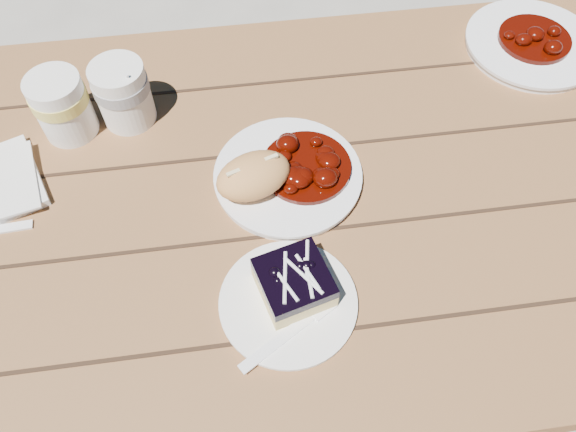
{
  "coord_description": "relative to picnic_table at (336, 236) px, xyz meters",
  "views": [
    {
      "loc": [
        -0.16,
        -0.51,
        1.47
      ],
      "look_at": [
        -0.1,
        -0.09,
        0.81
      ],
      "focal_mm": 35.0,
      "sensor_mm": 36.0,
      "label": 1
    }
  ],
  "objects": [
    {
      "name": "fork_dessert",
      "position": [
        -0.13,
        -0.25,
        0.17
      ],
      "size": [
        0.15,
        0.1,
        0.0
      ],
      "primitive_type": null,
      "rotation": [
        0.0,
        0.0,
        -1.02
      ],
      "color": "white",
      "rests_on": "dessert_plate"
    },
    {
      "name": "main_plate",
      "position": [
        -0.09,
        0.02,
        0.17
      ],
      "size": [
        0.23,
        0.23,
        0.02
      ],
      "primitive_type": "cylinder",
      "color": "white",
      "rests_on": "picnic_table"
    },
    {
      "name": "dessert_plate",
      "position": [
        -0.11,
        -0.19,
        0.17
      ],
      "size": [
        0.19,
        0.19,
        0.01
      ],
      "primitive_type": "cylinder",
      "color": "white",
      "rests_on": "picnic_table"
    },
    {
      "name": "picnic_table",
      "position": [
        0.0,
        0.0,
        0.0
      ],
      "size": [
        2.0,
        1.55,
        0.75
      ],
      "color": "brown",
      "rests_on": "ground"
    },
    {
      "name": "ground",
      "position": [
        0.0,
        0.0,
        -0.59
      ],
      "size": [
        60.0,
        60.0,
        0.0
      ],
      "primitive_type": "plane",
      "color": "gray",
      "rests_on": "ground"
    },
    {
      "name": "second_stew",
      "position": [
        0.41,
        0.27,
        0.2
      ],
      "size": [
        0.13,
        0.13,
        0.04
      ],
      "primitive_type": null,
      "color": "#420902",
      "rests_on": "second_plate"
    },
    {
      "name": "blueberry_cake",
      "position": [
        -0.1,
        -0.18,
        0.2
      ],
      "size": [
        0.11,
        0.11,
        0.05
      ],
      "rotation": [
        0.0,
        0.0,
        0.26
      ],
      "color": "#F0D582",
      "rests_on": "dessert_plate"
    },
    {
      "name": "goulash_stew",
      "position": [
        -0.06,
        0.03,
        0.2
      ],
      "size": [
        0.14,
        0.14,
        0.04
      ],
      "primitive_type": null,
      "color": "#420902",
      "rests_on": "main_plate"
    },
    {
      "name": "second_plate",
      "position": [
        0.41,
        0.27,
        0.17
      ],
      "size": [
        0.24,
        0.24,
        0.02
      ],
      "primitive_type": "cylinder",
      "color": "white",
      "rests_on": "picnic_table"
    },
    {
      "name": "second_cup",
      "position": [
        -0.43,
        0.18,
        0.22
      ],
      "size": [
        0.09,
        0.09,
        0.11
      ],
      "primitive_type": "cylinder",
      "color": "white",
      "rests_on": "picnic_table"
    },
    {
      "name": "bread_roll",
      "position": [
        -0.14,
        0.0,
        0.21
      ],
      "size": [
        0.14,
        0.11,
        0.06
      ],
      "primitive_type": "ellipsoid",
      "rotation": [
        0.0,
        0.0,
        0.34
      ],
      "color": "tan",
      "rests_on": "main_plate"
    },
    {
      "name": "coffee_cup",
      "position": [
        -0.34,
        0.19,
        0.22
      ],
      "size": [
        0.09,
        0.09,
        0.11
      ],
      "primitive_type": "cylinder",
      "color": "white",
      "rests_on": "picnic_table"
    }
  ]
}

